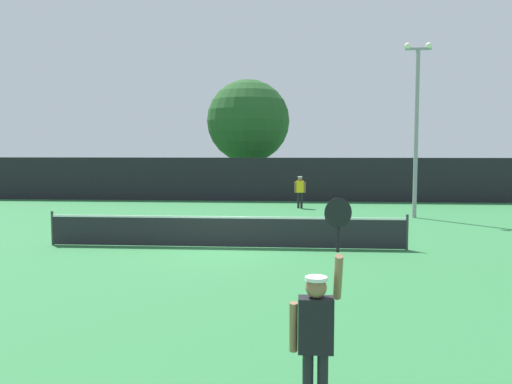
# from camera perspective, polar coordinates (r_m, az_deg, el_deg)

# --- Properties ---
(ground_plane) EXTENTS (120.00, 120.00, 0.00)m
(ground_plane) POSITION_cam_1_polar(r_m,az_deg,el_deg) (16.34, -3.34, -5.99)
(ground_plane) COLOR #2D723D
(tennis_net) EXTENTS (11.05, 0.08, 1.07)m
(tennis_net) POSITION_cam_1_polar(r_m,az_deg,el_deg) (16.25, -3.35, -4.21)
(tennis_net) COLOR #232328
(tennis_net) RESTS_ON ground
(perimeter_fence) EXTENTS (36.39, 0.12, 2.54)m
(perimeter_fence) POSITION_cam_1_polar(r_m,az_deg,el_deg) (30.77, 0.31, 1.38)
(perimeter_fence) COLOR black
(perimeter_fence) RESTS_ON ground
(player_serving) EXTENTS (0.68, 0.39, 2.49)m
(player_serving) POSITION_cam_1_polar(r_m,az_deg,el_deg) (5.92, 6.58, -14.29)
(player_serving) COLOR black
(player_serving) RESTS_ON ground
(player_receiving) EXTENTS (0.57, 0.24, 1.63)m
(player_receiving) POSITION_cam_1_polar(r_m,az_deg,el_deg) (27.07, 4.78, 0.35)
(player_receiving) COLOR yellow
(player_receiving) RESTS_ON ground
(tennis_ball) EXTENTS (0.07, 0.07, 0.07)m
(tennis_ball) POSITION_cam_1_polar(r_m,az_deg,el_deg) (18.65, -7.06, -4.59)
(tennis_ball) COLOR #CCE033
(tennis_ball) RESTS_ON ground
(light_pole) EXTENTS (1.18, 0.28, 7.61)m
(light_pole) POSITION_cam_1_polar(r_m,az_deg,el_deg) (24.21, 16.97, 7.62)
(light_pole) COLOR gray
(light_pole) RESTS_ON ground
(large_tree) EXTENTS (5.69, 5.69, 7.82)m
(large_tree) POSITION_cam_1_polar(r_m,az_deg,el_deg) (36.70, -0.85, 7.66)
(large_tree) COLOR brown
(large_tree) RESTS_ON ground
(parked_car_near) EXTENTS (2.03, 4.26, 1.69)m
(parked_car_near) POSITION_cam_1_polar(r_m,az_deg,el_deg) (38.78, -11.12, 1.23)
(parked_car_near) COLOR black
(parked_car_near) RESTS_ON ground
(parked_car_mid) EXTENTS (2.21, 4.33, 1.69)m
(parked_car_mid) POSITION_cam_1_polar(r_m,az_deg,el_deg) (36.08, 10.65, 0.99)
(parked_car_mid) COLOR white
(parked_car_mid) RESTS_ON ground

